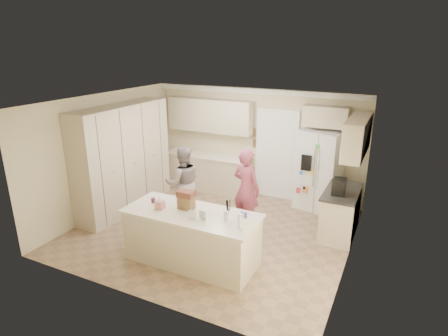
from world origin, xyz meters
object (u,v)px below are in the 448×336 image
at_px(coffee_maker, 339,186).
at_px(tissue_box, 160,205).
at_px(island_base, 192,238).
at_px(utensil_crock, 228,215).
at_px(refrigerator, 319,170).
at_px(teen_girl, 246,189).
at_px(dollhouse_body, 186,203).
at_px(teen_boy, 183,183).

bearing_deg(coffee_maker, tissue_box, -142.43).
relative_size(island_base, utensil_crock, 14.67).
bearing_deg(refrigerator, teen_girl, -112.61).
height_order(dollhouse_body, teen_boy, teen_boy).
height_order(refrigerator, utensil_crock, refrigerator).
xyz_separation_m(tissue_box, teen_boy, (-0.50, 1.52, -0.20)).
relative_size(dollhouse_body, teen_girl, 0.16).
xyz_separation_m(refrigerator, utensil_crock, (-0.77, -3.12, 0.10)).
bearing_deg(dollhouse_body, coffee_maker, 39.29).
bearing_deg(teen_boy, refrigerator, 176.58).
xyz_separation_m(refrigerator, teen_boy, (-2.47, -1.74, -0.11)).
xyz_separation_m(dollhouse_body, teen_girl, (0.48, 1.49, -0.20)).
relative_size(dollhouse_body, teen_boy, 0.16).
xyz_separation_m(coffee_maker, teen_boy, (-3.10, -0.48, -0.28)).
relative_size(utensil_crock, dollhouse_body, 0.58).
bearing_deg(teen_girl, refrigerator, -111.57).
distance_m(refrigerator, island_base, 3.50).
bearing_deg(tissue_box, teen_boy, 108.10).
bearing_deg(coffee_maker, teen_boy, -171.27).
bearing_deg(coffee_maker, dollhouse_body, -140.71).
xyz_separation_m(refrigerator, tissue_box, (-1.97, -3.27, 0.10)).
bearing_deg(teen_girl, teen_boy, 19.91).
xyz_separation_m(coffee_maker, island_base, (-2.05, -1.90, -0.63)).
relative_size(coffee_maker, dollhouse_body, 1.15).
relative_size(island_base, dollhouse_body, 8.46).
height_order(island_base, teen_boy, teen_boy).
bearing_deg(utensil_crock, tissue_box, -172.87).
bearing_deg(teen_girl, island_base, 91.49).
bearing_deg(island_base, teen_boy, 126.35).
height_order(tissue_box, teen_girl, teen_girl).
bearing_deg(island_base, refrigerator, 65.80).
relative_size(utensil_crock, tissue_box, 1.07).
distance_m(dollhouse_body, teen_boy, 1.62).
bearing_deg(tissue_box, refrigerator, 58.87).
bearing_deg(island_base, coffee_maker, 42.83).
distance_m(island_base, dollhouse_body, 0.62).
distance_m(tissue_box, dollhouse_body, 0.45).
bearing_deg(island_base, dollhouse_body, 146.31).
height_order(utensil_crock, dollhouse_body, dollhouse_body).
relative_size(coffee_maker, teen_boy, 0.19).
height_order(refrigerator, tissue_box, refrigerator).
bearing_deg(island_base, tissue_box, -169.70).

